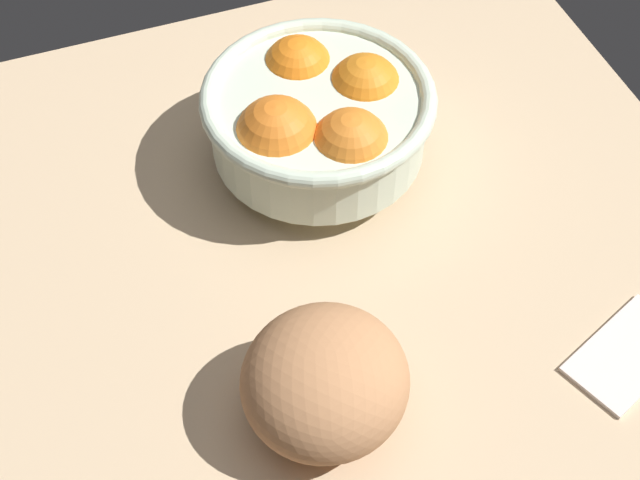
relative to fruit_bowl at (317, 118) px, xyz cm
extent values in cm
cube|color=#CEAF88|center=(-0.20, 7.34, -7.84)|extent=(70.50, 67.51, 3.00)
cylinder|color=silver|center=(0.03, -0.22, -5.12)|extent=(10.41, 10.41, 2.44)
cylinder|color=silver|center=(0.03, -0.22, -0.75)|extent=(20.79, 20.79, 6.30)
torus|color=silver|center=(0.03, -0.22, 2.40)|extent=(22.39, 22.39, 1.60)
sphere|color=orange|center=(4.69, 2.17, 0.97)|extent=(8.05, 8.05, 8.05)
sphere|color=orange|center=(-0.07, -6.06, 0.81)|extent=(7.11, 7.11, 7.11)
sphere|color=orange|center=(-5.32, -1.16, 0.83)|extent=(7.26, 7.26, 7.26)
sphere|color=orange|center=(-1.23, 5.54, 0.87)|extent=(7.50, 7.50, 7.50)
ellipsoid|color=tan|center=(8.90, 26.16, -1.47)|extent=(18.90, 18.86, 9.74)
cube|color=silver|center=(-17.40, 30.23, -5.89)|extent=(12.75, 10.06, 0.91)
camera|label=1|loc=(21.40, 59.06, 61.82)|focal=51.45mm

